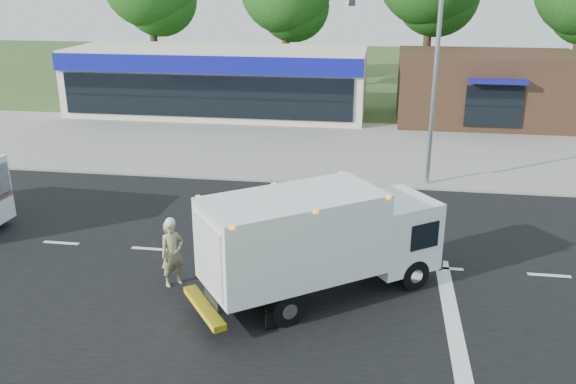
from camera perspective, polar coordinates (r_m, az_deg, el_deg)
name	(u,v)px	position (r m, az deg, el deg)	size (l,w,h in m)	color
ground	(340,262)	(18.53, 4.93, -6.54)	(120.00, 120.00, 0.00)	#385123
road_asphalt	(340,262)	(18.53, 4.93, -6.52)	(60.00, 14.00, 0.02)	black
sidewalk	(354,176)	(26.12, 6.19, 1.47)	(60.00, 2.40, 0.12)	gray
parking_apron	(359,143)	(31.70, 6.70, 4.61)	(60.00, 9.00, 0.02)	gray
lane_markings	(386,286)	(17.30, 9.13, -8.67)	(55.20, 7.00, 0.01)	silver
ems_box_truck	(318,237)	(15.89, 2.84, -4.24)	(6.68, 5.65, 2.99)	black
emergency_worker	(172,252)	(17.07, -10.78, -5.57)	(0.80, 0.82, 2.01)	tan
retail_strip_mall	(218,81)	(38.37, -6.58, 10.29)	(18.00, 6.20, 4.00)	beige
brown_storefront	(486,88)	(37.61, 18.05, 9.26)	(10.00, 6.70, 4.00)	#382316
traffic_signal_pole	(419,64)	(24.47, 12.16, 11.62)	(3.51, 0.25, 8.00)	gray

